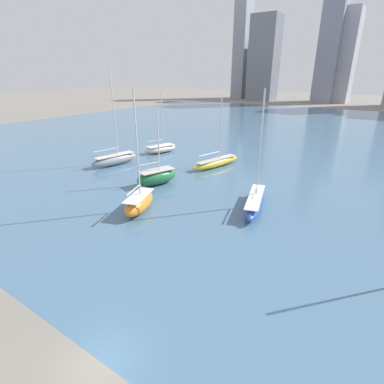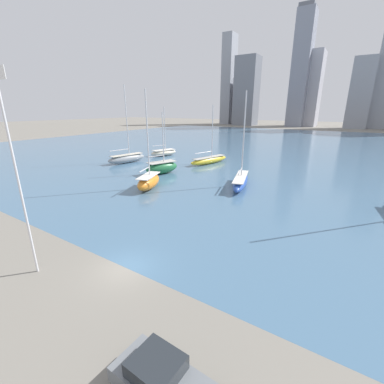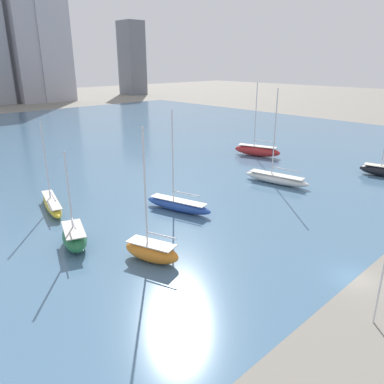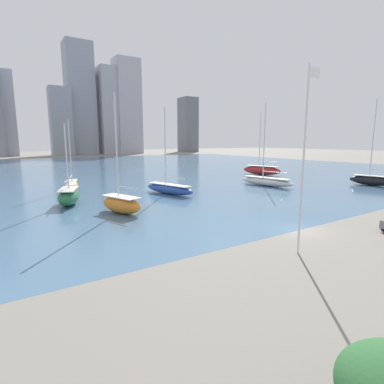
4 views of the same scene
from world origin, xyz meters
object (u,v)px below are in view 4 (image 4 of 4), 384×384
Objects in this scene: sailboat_white at (266,181)px; sailboat_blue at (169,188)px; sailboat_orange at (121,204)px; sailboat_yellow at (72,185)px; sailboat_green at (69,196)px; sailboat_black at (373,180)px; sailboat_red at (262,170)px; flag_pole at (304,156)px.

sailboat_blue is at bearing 163.79° from sailboat_white.
sailboat_blue is (10.56, 8.02, -0.22)m from sailboat_orange.
sailboat_orange is (1.31, -20.02, 0.30)m from sailboat_yellow.
sailboat_yellow is 20.07m from sailboat_orange.
sailboat_green is 52.26m from sailboat_black.
sailboat_green is 0.78× the size of sailboat_orange.
sailboat_black is at bearing -35.14° from sailboat_blue.
sailboat_orange is at bearing -43.06° from sailboat_green.
sailboat_green is at bearing 175.89° from sailboat_red.
sailboat_yellow is 34.15m from sailboat_white.
sailboat_orange is at bearing -178.70° from sailboat_white.
sailboat_red is (43.72, -0.67, 0.37)m from sailboat_yellow.
sailboat_orange reaches higher than sailboat_blue.
sailboat_black is at bearing 5.85° from sailboat_green.
sailboat_red is (-4.20, 23.86, 0.13)m from sailboat_black.
flag_pole is at bearing -114.22° from sailboat_blue.
sailboat_white is 1.00× the size of sailboat_red.
sailboat_yellow is (-7.96, 39.01, -6.30)m from flag_pole.
flag_pole is at bearing -142.82° from sailboat_white.
sailboat_white is 18.45m from sailboat_red.
sailboat_yellow is 43.73m from sailboat_red.
sailboat_black is at bearing -12.14° from sailboat_yellow.
sailboat_white is (33.91, -2.13, -0.25)m from sailboat_green.
sailboat_orange is (-46.61, 4.51, 0.06)m from sailboat_black.
sailboat_yellow is at bearing 118.74° from sailboat_blue.
flag_pole is 1.14× the size of sailboat_yellow.
flag_pole is at bearing -171.87° from sailboat_black.
sailboat_yellow is 0.74× the size of sailboat_black.
sailboat_white is (-16.82, 10.41, -0.17)m from sailboat_black.
sailboat_white reaches higher than sailboat_blue.
sailboat_white is at bearing -150.97° from sailboat_red.
sailboat_white is at bearing 16.14° from sailboat_green.
sailboat_red reaches higher than sailboat_orange.
sailboat_blue is at bearing -30.32° from sailboat_yellow.
sailboat_red is 1.11× the size of sailboat_orange.
sailboat_white is 1.13× the size of sailboat_blue.
sailboat_green is (-2.81, -11.99, 0.32)m from sailboat_yellow.
flag_pole is 52.76m from sailboat_red.
flag_pole is at bearing -150.80° from sailboat_red.
flag_pole is 0.84× the size of sailboat_black.
flag_pole is 29.69m from sailboat_green.
sailboat_black reaches higher than sailboat_red.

